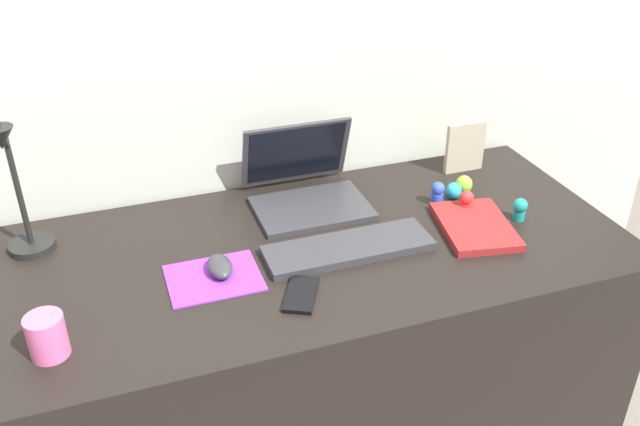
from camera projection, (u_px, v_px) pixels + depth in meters
back_wall at (266, 146)px, 1.94m from camera, size 2.76×0.05×1.68m
desk at (312, 361)px, 1.86m from camera, size 1.56×0.71×0.74m
laptop at (305, 183)px, 1.85m from camera, size 0.30×0.28×0.21m
keyboard at (348, 248)px, 1.65m from camera, size 0.41×0.13×0.02m
mousepad at (214, 278)px, 1.55m from camera, size 0.21×0.17×0.00m
mouse at (220, 266)px, 1.56m from camera, size 0.06×0.10×0.03m
cell_phone at (301, 294)px, 1.49m from camera, size 0.12×0.14×0.01m
desk_lamp at (17, 194)px, 1.55m from camera, size 0.11×0.16×0.36m
notebook_pad at (475, 226)px, 1.73m from camera, size 0.21×0.27×0.02m
picture_frame at (465, 147)px, 1.99m from camera, size 0.12×0.02×0.15m
coffee_mug at (47, 336)px, 1.31m from camera, size 0.08×0.08×0.09m
toy_figurine_lime at (464, 184)px, 1.90m from camera, size 0.05×0.05×0.05m
toy_figurine_teal at (520, 208)px, 1.77m from camera, size 0.04×0.04×0.06m
toy_figurine_blue at (438, 193)px, 1.84m from camera, size 0.04×0.04×0.07m
toy_figurine_red at (466, 201)px, 1.80m from camera, size 0.04×0.04×0.06m
toy_figurine_cyan at (454, 191)px, 1.87m from camera, size 0.04×0.04×0.05m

